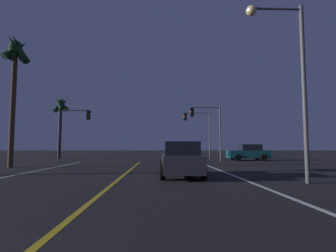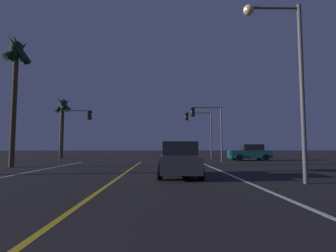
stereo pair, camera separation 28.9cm
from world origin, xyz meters
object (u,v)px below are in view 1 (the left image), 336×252
car_crossing_side (248,153)px  palm_tree_left_mid (15,61)px  traffic_light_near_left (75,123)px  palm_tree_left_far (61,109)px  traffic_light_near_right (206,121)px  street_lamp_right_near (289,67)px  car_lead_same_lane (181,160)px  traffic_light_far_right (197,124)px

car_crossing_side → palm_tree_left_mid: (-19.97, -8.86, 6.79)m
traffic_light_near_left → palm_tree_left_far: palm_tree_left_far is taller
car_crossing_side → traffic_light_near_right: (-4.93, -2.12, 3.16)m
street_lamp_right_near → palm_tree_left_mid: palm_tree_left_mid is taller
car_lead_same_lane → street_lamp_right_near: bearing=-120.2°
car_lead_same_lane → traffic_light_near_right: bearing=-15.3°
car_lead_same_lane → traffic_light_near_left: bearing=35.7°
car_crossing_side → traffic_light_far_right: bearing=-34.2°
palm_tree_left_mid → street_lamp_right_near: bearing=-28.6°
traffic_light_far_right → car_lead_same_lane: bearing=79.2°
street_lamp_right_near → palm_tree_left_far: (-17.51, 22.39, 1.38)m
street_lamp_right_near → palm_tree_left_far: size_ratio=0.94×
traffic_light_near_right → palm_tree_left_mid: palm_tree_left_mid is taller
car_lead_same_lane → traffic_light_near_left: (-9.23, 12.85, 2.93)m
car_lead_same_lane → palm_tree_left_far: (-13.21, 19.89, 5.31)m
street_lamp_right_near → palm_tree_left_mid: bearing=-28.6°
traffic_light_far_right → car_crossing_side: bearing=145.8°
car_crossing_side → palm_tree_left_far: size_ratio=0.55×
traffic_light_near_right → traffic_light_near_left: traffic_light_near_right is taller
palm_tree_left_mid → palm_tree_left_far: palm_tree_left_mid is taller
traffic_light_near_right → palm_tree_left_far: palm_tree_left_far is taller
traffic_light_near_right → palm_tree_left_far: (-16.73, 7.04, 2.14)m
car_crossing_side → traffic_light_far_right: size_ratio=0.78×
palm_tree_left_mid → palm_tree_left_far: 13.96m
traffic_light_far_right → palm_tree_left_mid: size_ratio=0.58×
palm_tree_left_mid → traffic_light_near_left: bearing=71.3°
car_lead_same_lane → car_crossing_side: (8.46, 14.97, 0.00)m
car_lead_same_lane → traffic_light_far_right: traffic_light_far_right is taller
car_crossing_side → traffic_light_near_left: bearing=6.8°
car_crossing_side → palm_tree_left_mid: 22.88m
traffic_light_near_left → palm_tree_left_far: 8.43m
car_crossing_side → traffic_light_near_left: traffic_light_near_left is taller
traffic_light_near_left → palm_tree_left_mid: 8.09m
car_lead_same_lane → traffic_light_near_left: 16.09m
traffic_light_near_left → traffic_light_far_right: traffic_light_far_right is taller
traffic_light_near_left → traffic_light_far_right: bearing=23.4°
palm_tree_left_mid → car_lead_same_lane: bearing=-28.0°
traffic_light_near_left → palm_tree_left_mid: bearing=-108.7°
car_crossing_side → street_lamp_right_near: street_lamp_right_near is taller
traffic_light_near_left → car_crossing_side: bearing=6.8°
traffic_light_near_left → palm_tree_left_far: size_ratio=0.64×
traffic_light_near_left → palm_tree_left_mid: size_ratio=0.53×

